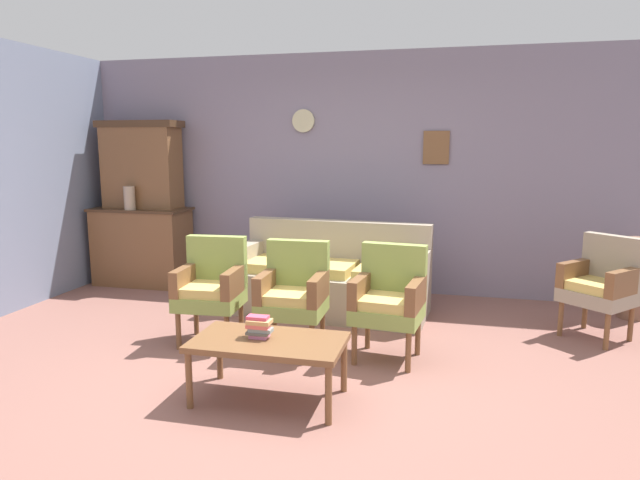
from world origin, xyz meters
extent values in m
plane|color=#84564C|center=(0.00, 0.00, 0.00)|extent=(7.68, 7.68, 0.00)
cube|color=gray|center=(0.00, 2.63, 1.35)|extent=(6.40, 0.06, 2.70)
cube|color=brown|center=(0.90, 2.58, 1.65)|extent=(0.28, 0.02, 0.36)
cylinder|color=beige|center=(-0.60, 2.58, 1.95)|extent=(0.26, 0.03, 0.26)
cube|color=brown|center=(-2.54, 2.25, 0.45)|extent=(1.10, 0.52, 0.90)
cube|color=#462D1B|center=(-2.54, 2.25, 0.92)|extent=(1.16, 0.55, 0.03)
cube|color=brown|center=(-2.54, 2.33, 1.41)|extent=(0.90, 0.36, 0.95)
cube|color=#462D1B|center=(-2.54, 2.33, 1.92)|extent=(0.99, 0.38, 0.08)
cylinder|color=tan|center=(-2.57, 2.08, 1.07)|extent=(0.13, 0.13, 0.27)
cube|color=gray|center=(-0.08, 1.61, 0.21)|extent=(2.01, 0.95, 0.42)
cube|color=gray|center=(-0.05, 1.93, 0.66)|extent=(1.96, 0.31, 0.48)
cube|color=gray|center=(0.81, 1.55, 0.54)|extent=(0.22, 0.81, 0.24)
cube|color=gray|center=(-0.97, 1.68, 0.54)|extent=(0.22, 0.81, 0.24)
cube|color=tan|center=(0.49, 1.53, 0.47)|extent=(0.56, 0.60, 0.10)
cube|color=tan|center=(-0.08, 1.57, 0.47)|extent=(0.56, 0.60, 0.10)
cube|color=tan|center=(-0.65, 1.62, 0.47)|extent=(0.56, 0.60, 0.10)
cube|color=#849947|center=(-0.87, 0.52, 0.38)|extent=(0.55, 0.51, 0.12)
cube|color=tan|center=(-0.87, 0.50, 0.47)|extent=(0.47, 0.44, 0.10)
cube|color=#849947|center=(-0.88, 0.72, 0.67)|extent=(0.53, 0.14, 0.46)
cube|color=brown|center=(-0.65, 0.54, 0.55)|extent=(0.11, 0.48, 0.22)
cube|color=brown|center=(-1.09, 0.51, 0.55)|extent=(0.11, 0.48, 0.22)
cylinder|color=brown|center=(-0.65, 0.35, 0.16)|extent=(0.04, 0.04, 0.32)
cylinder|color=brown|center=(-1.06, 0.32, 0.16)|extent=(0.04, 0.04, 0.32)
cylinder|color=brown|center=(-0.67, 0.73, 0.16)|extent=(0.04, 0.04, 0.32)
cylinder|color=brown|center=(-1.09, 0.70, 0.16)|extent=(0.04, 0.04, 0.32)
cube|color=#849947|center=(-0.13, 0.48, 0.38)|extent=(0.53, 0.49, 0.12)
cube|color=tan|center=(-0.13, 0.46, 0.47)|extent=(0.45, 0.42, 0.10)
cube|color=#849947|center=(-0.13, 0.68, 0.67)|extent=(0.52, 0.11, 0.46)
cube|color=brown|center=(0.09, 0.49, 0.55)|extent=(0.09, 0.48, 0.22)
cube|color=brown|center=(-0.35, 0.48, 0.55)|extent=(0.09, 0.48, 0.22)
cylinder|color=brown|center=(0.09, 0.30, 0.16)|extent=(0.04, 0.04, 0.32)
cylinder|color=brown|center=(-0.33, 0.29, 0.16)|extent=(0.04, 0.04, 0.32)
cylinder|color=brown|center=(0.08, 0.68, 0.16)|extent=(0.04, 0.04, 0.32)
cylinder|color=brown|center=(-0.34, 0.67, 0.16)|extent=(0.04, 0.04, 0.32)
cube|color=#849947|center=(0.64, 0.50, 0.38)|extent=(0.57, 0.54, 0.12)
cube|color=tan|center=(0.64, 0.48, 0.47)|extent=(0.49, 0.46, 0.10)
cube|color=#849947|center=(0.67, 0.70, 0.67)|extent=(0.53, 0.16, 0.46)
cube|color=brown|center=(0.86, 0.47, 0.55)|extent=(0.14, 0.49, 0.22)
cube|color=brown|center=(0.43, 0.53, 0.55)|extent=(0.14, 0.49, 0.22)
cylinder|color=brown|center=(0.83, 0.29, 0.16)|extent=(0.04, 0.04, 0.32)
cylinder|color=brown|center=(0.41, 0.34, 0.16)|extent=(0.04, 0.04, 0.32)
cylinder|color=brown|center=(0.88, 0.66, 0.16)|extent=(0.04, 0.04, 0.32)
cylinder|color=brown|center=(0.46, 0.71, 0.16)|extent=(0.04, 0.04, 0.32)
cube|color=gray|center=(2.36, 1.42, 0.38)|extent=(0.71, 0.70, 0.12)
cube|color=tan|center=(2.35, 1.41, 0.47)|extent=(0.60, 0.60, 0.10)
cube|color=gray|center=(2.50, 1.57, 0.67)|extent=(0.45, 0.42, 0.46)
cube|color=brown|center=(2.52, 1.28, 0.55)|extent=(0.38, 0.41, 0.22)
cube|color=brown|center=(2.20, 1.57, 0.55)|extent=(0.38, 0.41, 0.22)
cylinder|color=brown|center=(2.39, 1.14, 0.16)|extent=(0.04, 0.04, 0.32)
cylinder|color=brown|center=(2.08, 1.42, 0.16)|extent=(0.04, 0.04, 0.32)
cylinder|color=brown|center=(2.64, 1.42, 0.16)|extent=(0.04, 0.04, 0.32)
cylinder|color=brown|center=(2.33, 1.71, 0.16)|extent=(0.04, 0.04, 0.32)
cube|color=brown|center=(-0.03, -0.39, 0.40)|extent=(1.00, 0.56, 0.04)
cylinder|color=brown|center=(-0.49, -0.15, 0.19)|extent=(0.04, 0.04, 0.38)
cylinder|color=brown|center=(0.43, -0.15, 0.19)|extent=(0.04, 0.04, 0.38)
cylinder|color=brown|center=(-0.49, -0.63, 0.19)|extent=(0.04, 0.04, 0.38)
cylinder|color=brown|center=(0.43, -0.63, 0.19)|extent=(0.04, 0.04, 0.38)
cube|color=pink|center=(-0.10, -0.36, 0.43)|extent=(0.12, 0.10, 0.03)
cube|color=#5D5852|center=(-0.11, -0.39, 0.46)|extent=(0.15, 0.07, 0.02)
cube|color=gray|center=(-0.09, -0.38, 0.48)|extent=(0.16, 0.08, 0.02)
cube|color=#E9635E|center=(-0.10, -0.39, 0.50)|extent=(0.15, 0.07, 0.03)
cube|color=tan|center=(-0.10, -0.37, 0.53)|extent=(0.16, 0.11, 0.03)
cube|color=#D84662|center=(-0.11, -0.36, 0.56)|extent=(0.14, 0.08, 0.02)
cylinder|color=brown|center=(2.85, 2.15, 0.40)|extent=(0.25, 0.25, 0.80)
camera|label=1|loc=(1.13, -3.72, 1.69)|focal=31.42mm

